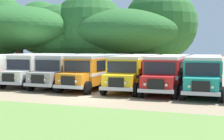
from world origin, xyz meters
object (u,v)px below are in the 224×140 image
at_px(parked_bus_slot_0, 19,66).
at_px(secondary_tree, 23,28).
at_px(parked_bus_slot_3, 100,69).
at_px(parked_bus_slot_4, 136,70).
at_px(broad_shade_tree, 126,30).
at_px(parked_bus_slot_6, 205,72).
at_px(parked_bus_slot_1, 44,67).
at_px(parked_bus_slot_2, 73,68).
at_px(parked_bus_slot_5, 169,71).

xyz_separation_m(parked_bus_slot_0, secondary_tree, (-5.69, 8.76, 4.35)).
bearing_deg(parked_bus_slot_3, secondary_tree, -120.34).
xyz_separation_m(parked_bus_slot_4, broad_shade_tree, (-5.36, 13.82, 4.16)).
relative_size(parked_bus_slot_4, parked_bus_slot_6, 1.00).
relative_size(parked_bus_slot_1, parked_bus_slot_2, 1.00).
relative_size(parked_bus_slot_1, parked_bus_slot_6, 1.00).
bearing_deg(parked_bus_slot_1, broad_shade_tree, 161.11).
distance_m(parked_bus_slot_5, parked_bus_slot_6, 2.87).
xyz_separation_m(parked_bus_slot_2, secondary_tree, (-11.76, 8.94, 4.35)).
height_order(parked_bus_slot_0, parked_bus_slot_6, same).
bearing_deg(parked_bus_slot_5, parked_bus_slot_2, -93.65).
bearing_deg(parked_bus_slot_2, broad_shade_tree, 177.48).
height_order(parked_bus_slot_5, broad_shade_tree, broad_shade_tree).
height_order(parked_bus_slot_1, parked_bus_slot_5, same).
xyz_separation_m(parked_bus_slot_2, parked_bus_slot_4, (6.12, -0.12, 0.00)).
bearing_deg(parked_bus_slot_6, parked_bus_slot_0, -93.93).
bearing_deg(parked_bus_slot_3, parked_bus_slot_4, 94.17).
bearing_deg(parked_bus_slot_4, parked_bus_slot_6, 84.31).
distance_m(parked_bus_slot_2, parked_bus_slot_4, 6.12).
distance_m(broad_shade_tree, secondary_tree, 13.39).
distance_m(parked_bus_slot_2, parked_bus_slot_3, 2.87).
height_order(parked_bus_slot_0, broad_shade_tree, broad_shade_tree).
relative_size(parked_bus_slot_2, parked_bus_slot_4, 1.00).
bearing_deg(parked_bus_slot_3, parked_bus_slot_5, 91.34).
relative_size(parked_bus_slot_0, parked_bus_slot_4, 1.00).
height_order(parked_bus_slot_3, parked_bus_slot_4, same).
distance_m(parked_bus_slot_5, secondary_tree, 23.16).
relative_size(parked_bus_slot_0, secondary_tree, 0.68).
height_order(parked_bus_slot_1, parked_bus_slot_3, same).
height_order(parked_bus_slot_3, broad_shade_tree, broad_shade_tree).
bearing_deg(parked_bus_slot_1, secondary_tree, -137.84).
bearing_deg(parked_bus_slot_1, parked_bus_slot_5, 84.92).
bearing_deg(broad_shade_tree, parked_bus_slot_1, -106.50).
distance_m(parked_bus_slot_4, parked_bus_slot_6, 5.78).
bearing_deg(parked_bus_slot_0, secondary_tree, -146.06).
bearing_deg(parked_bus_slot_6, parked_bus_slot_2, -94.11).
relative_size(parked_bus_slot_4, parked_bus_slot_5, 1.00).
xyz_separation_m(parked_bus_slot_3, parked_bus_slot_4, (3.26, 0.13, 0.00)).
bearing_deg(broad_shade_tree, parked_bus_slot_6, -51.82).
xyz_separation_m(parked_bus_slot_1, parked_bus_slot_4, (9.34, -0.39, 0.00)).
height_order(parked_bus_slot_0, parked_bus_slot_4, same).
bearing_deg(parked_bus_slot_5, parked_bus_slot_0, -93.55).
distance_m(parked_bus_slot_0, parked_bus_slot_3, 8.95).
bearing_deg(secondary_tree, parked_bus_slot_1, -45.45).
bearing_deg(parked_bus_slot_4, parked_bus_slot_2, -93.49).
relative_size(parked_bus_slot_1, parked_bus_slot_3, 1.00).
xyz_separation_m(parked_bus_slot_5, broad_shade_tree, (-8.26, 14.01, 4.16)).
height_order(parked_bus_slot_0, parked_bus_slot_2, same).
height_order(parked_bus_slot_2, secondary_tree, secondary_tree).
distance_m(parked_bus_slot_1, broad_shade_tree, 14.61).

